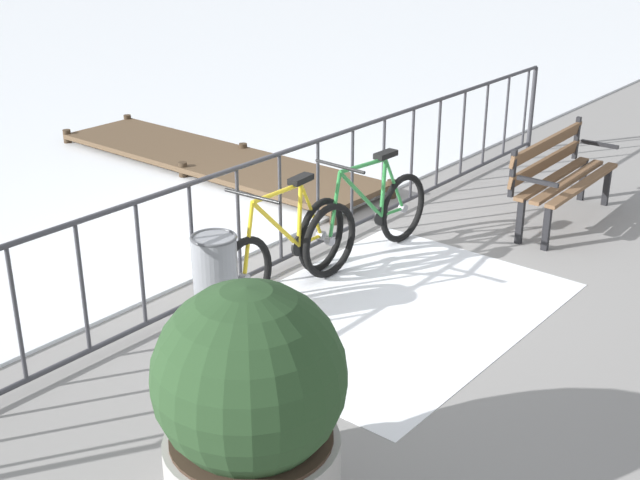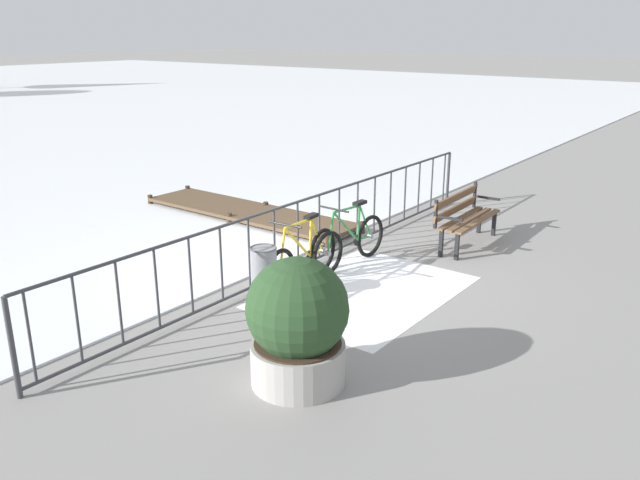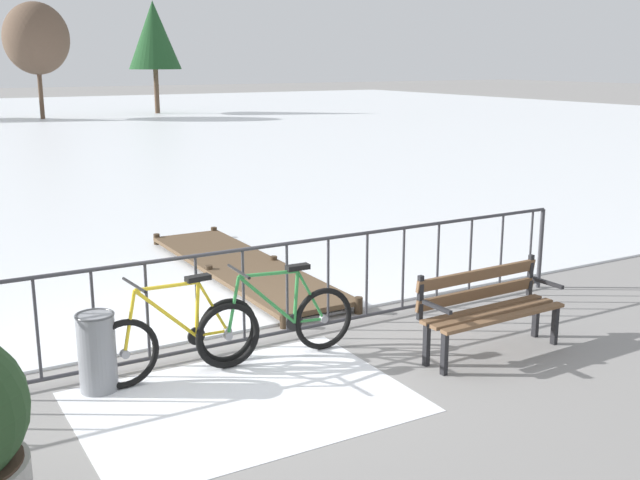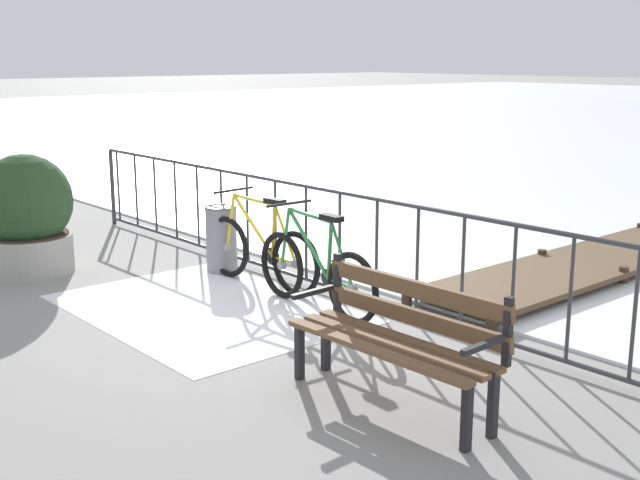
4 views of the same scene
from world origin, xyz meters
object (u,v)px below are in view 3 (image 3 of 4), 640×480
at_px(trash_bin, 97,352).
at_px(bicycle_near_railing, 178,338).
at_px(bicycle_second, 278,323).
at_px(park_bench, 488,304).

bearing_deg(trash_bin, bicycle_near_railing, -2.38).
distance_m(bicycle_near_railing, trash_bin, 0.76).
bearing_deg(bicycle_second, trash_bin, 175.45).
bearing_deg(park_bench, bicycle_second, 154.73).
xyz_separation_m(bicycle_second, trash_bin, (-1.75, 0.14, 0.00)).
bearing_deg(bicycle_near_railing, bicycle_second, -6.18).
relative_size(bicycle_second, trash_bin, 2.34).
relative_size(bicycle_near_railing, trash_bin, 2.33).
distance_m(park_bench, trash_bin, 3.83).
distance_m(bicycle_near_railing, park_bench, 3.10).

